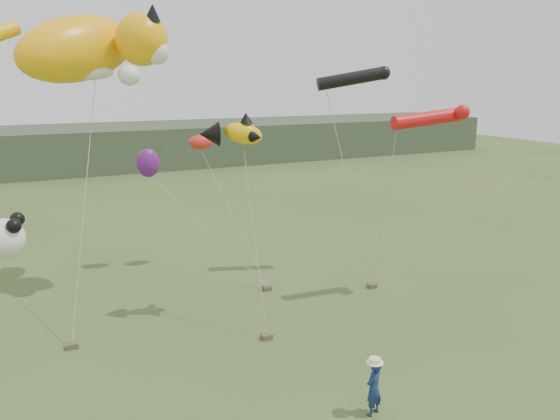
{
  "coord_description": "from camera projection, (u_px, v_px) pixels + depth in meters",
  "views": [
    {
      "loc": [
        -6.56,
        -12.18,
        8.67
      ],
      "look_at": [
        0.67,
        3.0,
        4.61
      ],
      "focal_mm": 35.0,
      "sensor_mm": 36.0,
      "label": 1
    }
  ],
  "objects": [
    {
      "name": "sandbag_anchors",
      "position": [
        200.0,
        325.0,
        19.49
      ],
      "size": [
        16.95,
        4.33,
        0.18
      ],
      "color": "brown",
      "rests_on": "ground"
    },
    {
      "name": "misc_kites",
      "position": [
        167.0,
        155.0,
        24.7
      ],
      "size": [
        3.45,
        1.35,
        1.89
      ],
      "color": "red",
      "rests_on": "ground"
    },
    {
      "name": "headland",
      "position": [
        61.0,
        150.0,
        52.93
      ],
      "size": [
        90.0,
        13.0,
        4.0
      ],
      "color": "#2D3D28",
      "rests_on": "ground"
    },
    {
      "name": "festival_attendant",
      "position": [
        374.0,
        388.0,
        14.3
      ],
      "size": [
        0.66,
        0.55,
        1.54
      ],
      "primitive_type": "imported",
      "rotation": [
        0.0,
        0.0,
        3.53
      ],
      "color": "navy",
      "rests_on": "ground"
    },
    {
      "name": "tube_kites",
      "position": [
        392.0,
        96.0,
        22.12
      ],
      "size": [
        4.06,
        5.38,
        2.42
      ],
      "color": "black",
      "rests_on": "ground"
    },
    {
      "name": "fish_kite",
      "position": [
        231.0,
        133.0,
        19.03
      ],
      "size": [
        2.38,
        1.55,
        1.24
      ],
      "color": "#FFB709",
      "rests_on": "ground"
    },
    {
      "name": "cat_kite",
      "position": [
        92.0,
        48.0,
        20.96
      ],
      "size": [
        7.14,
        5.13,
        3.45
      ],
      "color": "#FFAD09",
      "rests_on": "ground"
    },
    {
      "name": "ground",
      "position": [
        304.0,
        393.0,
        15.46
      ],
      "size": [
        120.0,
        120.0,
        0.0
      ],
      "primitive_type": "plane",
      "color": "#385123",
      "rests_on": "ground"
    }
  ]
}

